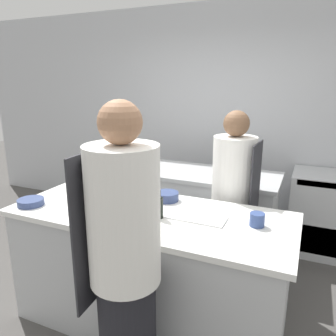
{
  "coord_description": "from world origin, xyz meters",
  "views": [
    {
      "loc": [
        1.04,
        -2.01,
        1.88
      ],
      "look_at": [
        0.0,
        0.35,
        1.19
      ],
      "focal_mm": 35.0,
      "sensor_mm": 36.0,
      "label": 1
    }
  ],
  "objects_px": {
    "oven_range": "(325,214)",
    "cup": "(257,220)",
    "chef_at_stove": "(232,205)",
    "bowl_prep_small": "(31,202)",
    "bottle_olive_oil": "(151,203)",
    "bottle_vinegar": "(159,207)",
    "bowl_mixing_large": "(167,196)",
    "bottle_wine": "(107,177)",
    "chef_at_prep_near": "(125,267)"
  },
  "relations": [
    {
      "from": "cup",
      "to": "bottle_vinegar",
      "type": "bearing_deg",
      "value": -167.84
    },
    {
      "from": "bottle_wine",
      "to": "bowl_mixing_large",
      "type": "height_order",
      "value": "bottle_wine"
    },
    {
      "from": "oven_range",
      "to": "bottle_vinegar",
      "type": "distance_m",
      "value": 2.25
    },
    {
      "from": "chef_at_stove",
      "to": "bottle_vinegar",
      "type": "height_order",
      "value": "chef_at_stove"
    },
    {
      "from": "bottle_vinegar",
      "to": "cup",
      "type": "xyz_separation_m",
      "value": [
        0.66,
        0.14,
        -0.04
      ]
    },
    {
      "from": "chef_at_prep_near",
      "to": "bottle_vinegar",
      "type": "xyz_separation_m",
      "value": [
        -0.08,
        0.59,
        0.12
      ]
    },
    {
      "from": "bottle_olive_oil",
      "to": "cup",
      "type": "height_order",
      "value": "bottle_olive_oil"
    },
    {
      "from": "bowl_mixing_large",
      "to": "bowl_prep_small",
      "type": "relative_size",
      "value": 0.94
    },
    {
      "from": "bowl_mixing_large",
      "to": "bottle_wine",
      "type": "bearing_deg",
      "value": 174.91
    },
    {
      "from": "oven_range",
      "to": "chef_at_stove",
      "type": "xyz_separation_m",
      "value": [
        -0.8,
        -1.09,
        0.37
      ]
    },
    {
      "from": "oven_range",
      "to": "cup",
      "type": "xyz_separation_m",
      "value": [
        -0.5,
        -1.7,
        0.53
      ]
    },
    {
      "from": "oven_range",
      "to": "cup",
      "type": "distance_m",
      "value": 1.86
    },
    {
      "from": "chef_at_stove",
      "to": "bottle_vinegar",
      "type": "relative_size",
      "value": 7.86
    },
    {
      "from": "chef_at_prep_near",
      "to": "bowl_mixing_large",
      "type": "relative_size",
      "value": 9.54
    },
    {
      "from": "bowl_prep_small",
      "to": "cup",
      "type": "relative_size",
      "value": 2.02
    },
    {
      "from": "oven_range",
      "to": "cup",
      "type": "bearing_deg",
      "value": -106.46
    },
    {
      "from": "chef_at_stove",
      "to": "bowl_prep_small",
      "type": "xyz_separation_m",
      "value": [
        -1.37,
        -0.95,
        0.14
      ]
    },
    {
      "from": "bottle_vinegar",
      "to": "bowl_mixing_large",
      "type": "bearing_deg",
      "value": 104.76
    },
    {
      "from": "bottle_olive_oil",
      "to": "cup",
      "type": "bearing_deg",
      "value": 5.39
    },
    {
      "from": "oven_range",
      "to": "bottle_wine",
      "type": "relative_size",
      "value": 3.2
    },
    {
      "from": "bottle_vinegar",
      "to": "bottle_wine",
      "type": "bearing_deg",
      "value": 150.66
    },
    {
      "from": "oven_range",
      "to": "chef_at_stove",
      "type": "bearing_deg",
      "value": -126.54
    },
    {
      "from": "bowl_mixing_large",
      "to": "bowl_prep_small",
      "type": "height_order",
      "value": "bowl_mixing_large"
    },
    {
      "from": "chef_at_stove",
      "to": "bowl_mixing_large",
      "type": "relative_size",
      "value": 8.74
    },
    {
      "from": "chef_at_stove",
      "to": "oven_range",
      "type": "bearing_deg",
      "value": 146.47
    },
    {
      "from": "oven_range",
      "to": "bowl_mixing_large",
      "type": "relative_size",
      "value": 4.81
    },
    {
      "from": "bowl_mixing_large",
      "to": "chef_at_prep_near",
      "type": "bearing_deg",
      "value": -79.94
    },
    {
      "from": "bowl_prep_small",
      "to": "chef_at_stove",
      "type": "bearing_deg",
      "value": 34.57
    },
    {
      "from": "bowl_prep_small",
      "to": "cup",
      "type": "height_order",
      "value": "cup"
    },
    {
      "from": "bottle_vinegar",
      "to": "cup",
      "type": "distance_m",
      "value": 0.67
    },
    {
      "from": "bottle_vinegar",
      "to": "bowl_prep_small",
      "type": "distance_m",
      "value": 1.04
    },
    {
      "from": "bottle_vinegar",
      "to": "bowl_prep_small",
      "type": "relative_size",
      "value": 1.05
    },
    {
      "from": "chef_at_prep_near",
      "to": "oven_range",
      "type": "bearing_deg",
      "value": -27.22
    },
    {
      "from": "oven_range",
      "to": "bottle_olive_oil",
      "type": "distance_m",
      "value": 2.25
    },
    {
      "from": "oven_range",
      "to": "cup",
      "type": "height_order",
      "value": "cup"
    },
    {
      "from": "bowl_mixing_large",
      "to": "bottle_olive_oil",
      "type": "bearing_deg",
      "value": -91.92
    },
    {
      "from": "chef_at_stove",
      "to": "cup",
      "type": "relative_size",
      "value": 16.64
    },
    {
      "from": "bottle_vinegar",
      "to": "bowl_mixing_large",
      "type": "distance_m",
      "value": 0.36
    },
    {
      "from": "bottle_vinegar",
      "to": "cup",
      "type": "relative_size",
      "value": 2.12
    },
    {
      "from": "bottle_olive_oil",
      "to": "bottle_vinegar",
      "type": "relative_size",
      "value": 0.88
    },
    {
      "from": "cup",
      "to": "chef_at_stove",
      "type": "bearing_deg",
      "value": 115.9
    },
    {
      "from": "bottle_olive_oil",
      "to": "bowl_mixing_large",
      "type": "xyz_separation_m",
      "value": [
        0.01,
        0.27,
        -0.04
      ]
    },
    {
      "from": "oven_range",
      "to": "bottle_wine",
      "type": "height_order",
      "value": "bottle_wine"
    },
    {
      "from": "oven_range",
      "to": "bowl_prep_small",
      "type": "relative_size",
      "value": 4.53
    },
    {
      "from": "oven_range",
      "to": "bottle_olive_oil",
      "type": "xyz_separation_m",
      "value": [
        -1.26,
        -1.78,
        0.56
      ]
    },
    {
      "from": "bottle_olive_oil",
      "to": "bottle_vinegar",
      "type": "bearing_deg",
      "value": -35.38
    },
    {
      "from": "oven_range",
      "to": "bottle_olive_oil",
      "type": "height_order",
      "value": "bottle_olive_oil"
    },
    {
      "from": "oven_range",
      "to": "bowl_prep_small",
      "type": "bearing_deg",
      "value": -136.98
    },
    {
      "from": "bottle_olive_oil",
      "to": "bowl_mixing_large",
      "type": "distance_m",
      "value": 0.27
    },
    {
      "from": "oven_range",
      "to": "chef_at_prep_near",
      "type": "height_order",
      "value": "chef_at_prep_near"
    }
  ]
}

